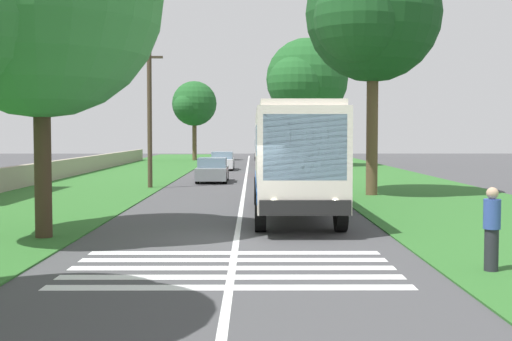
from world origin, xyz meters
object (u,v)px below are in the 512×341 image
object	(u,v)px
roadside_tree_left_1	(194,105)
roadside_tree_right_0	(305,82)
pedestrian	(492,228)
trailing_car_1	(272,166)
trailing_car_2	(222,161)
roadside_tree_left_0	(34,1)
roadside_tree_right_1	(369,19)
coach_bus	(293,153)
trailing_car_0	(212,171)
utility_pole	(150,114)
roadside_tree_right_2	(296,88)
trailing_car_3	(267,157)
trailing_minibus_0	(264,146)

from	to	relation	value
roadside_tree_left_1	roadside_tree_right_0	distance (m)	17.07
pedestrian	trailing_car_1	bearing A→B (deg)	6.15
trailing_car_2	roadside_tree_left_1	distance (m)	20.00
trailing_car_1	trailing_car_2	world-z (taller)	same
roadside_tree_left_0	roadside_tree_right_1	distance (m)	16.97
coach_bus	roadside_tree_left_1	world-z (taller)	roadside_tree_left_1
trailing_car_0	roadside_tree_left_1	bearing A→B (deg)	6.84
coach_bus	utility_pole	bearing A→B (deg)	29.62
roadside_tree_left_1	roadside_tree_right_0	size ratio (longest dim) A/B	0.76
coach_bus	trailing_car_1	size ratio (longest dim) A/B	2.60
roadside_tree_right_2	roadside_tree_left_1	bearing A→B (deg)	125.74
roadside_tree_right_0	trailing_car_3	bearing A→B (deg)	39.77
coach_bus	trailing_car_0	world-z (taller)	coach_bus
trailing_car_1	trailing_minibus_0	world-z (taller)	trailing_minibus_0
utility_pole	coach_bus	bearing A→B (deg)	-150.38
roadside_tree_left_0	roadside_tree_right_2	bearing A→B (deg)	-9.93
trailing_car_0	trailing_car_3	bearing A→B (deg)	-9.14
trailing_car_0	coach_bus	bearing A→B (deg)	-167.12
roadside_tree_right_1	pedestrian	size ratio (longest dim) A/B	6.61
roadside_tree_right_2	pedestrian	size ratio (longest dim) A/B	6.47
roadside_tree_left_0	trailing_car_1	bearing A→B (deg)	-14.29
trailing_car_0	roadside_tree_left_0	bearing A→B (deg)	170.96
coach_bus	roadside_tree_left_1	distance (m)	49.46
coach_bus	roadside_tree_left_0	world-z (taller)	roadside_tree_left_0
trailing_car_0	trailing_car_3	world-z (taller)	same
roadside_tree_left_1	trailing_car_0	bearing A→B (deg)	-173.16
trailing_car_0	pedestrian	bearing A→B (deg)	-164.61
trailing_car_3	pedestrian	xyz separation A→B (m)	(-49.06, -3.43, 0.24)
roadside_tree_right_1	roadside_tree_right_2	distance (m)	49.28
roadside_tree_right_2	trailing_car_0	bearing A→B (deg)	169.60
trailing_car_2	trailing_car_3	bearing A→B (deg)	-21.41
coach_bus	trailing_car_3	size ratio (longest dim) A/B	2.60
trailing_car_0	roadside_tree_right_2	xyz separation A→B (m)	(40.66, -7.46, 7.58)
trailing_car_1	roadside_tree_right_1	distance (m)	17.11
trailing_car_0	roadside_tree_right_0	xyz separation A→B (m)	(19.32, -6.86, 6.67)
roadside_tree_right_1	pedestrian	world-z (taller)	roadside_tree_right_1
trailing_car_3	roadside_tree_left_0	size ratio (longest dim) A/B	0.44
utility_pole	pedestrian	bearing A→B (deg)	-154.78
roadside_tree_right_1	utility_pole	world-z (taller)	roadside_tree_right_1
trailing_car_2	roadside_tree_left_0	size ratio (longest dim) A/B	0.44
roadside_tree_right_0	trailing_car_1	bearing A→B (deg)	166.16
coach_bus	roadside_tree_left_1	xyz separation A→B (m)	(48.73, 7.61, 3.74)
roadside_tree_right_1	roadside_tree_right_2	size ratio (longest dim) A/B	1.02
coach_bus	utility_pole	world-z (taller)	utility_pole
trailing_car_2	pedestrian	bearing A→B (deg)	-169.72
utility_pole	trailing_car_2	bearing A→B (deg)	-9.22
pedestrian	roadside_tree_left_1	bearing A→B (deg)	10.70
coach_bus	roadside_tree_right_2	xyz separation A→B (m)	(56.90, -3.75, 6.10)
roadside_tree_left_0	pedestrian	bearing A→B (deg)	-113.33
trailing_car_1	trailing_car_2	distance (m)	8.11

